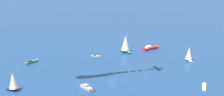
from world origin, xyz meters
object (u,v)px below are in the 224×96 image
at_px(sailboat_near_centre, 126,44).
at_px(motorboat_outer_ring_a, 151,48).
at_px(motorboat_offshore, 32,62).
at_px(sailboat_ahead, 13,82).
at_px(motorboat_inshore, 204,87).
at_px(sailboat_mid_cluster, 189,54).
at_px(motorboat_outer_ring_b, 88,88).
at_px(motorboat_outer_ring_c, 97,56).

bearing_deg(sailboat_near_centre, motorboat_outer_ring_a, 141.31).
height_order(motorboat_offshore, sailboat_ahead, sailboat_ahead).
bearing_deg(sailboat_near_centre, motorboat_inshore, 64.46).
distance_m(motorboat_inshore, sailboat_mid_cluster, 36.13).
relative_size(motorboat_offshore, motorboat_outer_ring_a, 0.73).
xyz_separation_m(sailboat_mid_cluster, motorboat_outer_ring_b, (60.21, -26.38, -3.28)).
relative_size(motorboat_offshore, sailboat_ahead, 0.89).
height_order(sailboat_ahead, motorboat_outer_ring_a, sailboat_ahead).
bearing_deg(motorboat_outer_ring_a, motorboat_outer_ring_c, -35.94).
bearing_deg(motorboat_offshore, sailboat_ahead, 31.31).
distance_m(sailboat_ahead, sailboat_mid_cluster, 95.06).
bearing_deg(motorboat_outer_ring_b, sailboat_mid_cluster, 156.34).
bearing_deg(motorboat_inshore, motorboat_outer_ring_b, -56.76).
distance_m(motorboat_inshore, sailboat_ahead, 86.03).
distance_m(motorboat_inshore, motorboat_outer_ring_b, 52.82).
xyz_separation_m(sailboat_ahead, motorboat_outer_ring_a, (-86.67, 27.46, -3.35)).
relative_size(sailboat_mid_cluster, motorboat_outer_ring_a, 0.77).
bearing_deg(motorboat_offshore, motorboat_outer_ring_b, 74.54).
xyz_separation_m(motorboat_offshore, motorboat_outer_ring_b, (12.89, 46.61, 0.04)).
bearing_deg(sailboat_ahead, motorboat_outer_ring_b, 122.50).
relative_size(motorboat_outer_ring_b, motorboat_outer_ring_c, 1.56).
bearing_deg(sailboat_near_centre, sailboat_ahead, -12.85).
distance_m(sailboat_ahead, motorboat_outer_ring_b, 33.32).
relative_size(sailboat_near_centre, sailboat_mid_cluster, 1.33).
relative_size(motorboat_inshore, sailboat_mid_cluster, 0.79).
xyz_separation_m(motorboat_inshore, motorboat_offshore, (16.06, -90.79, 0.10)).
relative_size(sailboat_near_centre, motorboat_outer_ring_c, 2.04).
height_order(sailboat_near_centre, motorboat_outer_ring_a, sailboat_near_centre).
bearing_deg(sailboat_mid_cluster, sailboat_near_centre, -82.77).
bearing_deg(motorboat_offshore, sailboat_near_centre, 140.26).
relative_size(sailboat_ahead, motorboat_outer_ring_c, 1.65).
xyz_separation_m(motorboat_offshore, motorboat_outer_ring_a, (-55.98, 46.13, 0.24)).
xyz_separation_m(motorboat_inshore, sailboat_ahead, (46.76, -72.12, 3.70)).
relative_size(motorboat_offshore, motorboat_outer_ring_b, 0.94).
height_order(motorboat_outer_ring_b, motorboat_outer_ring_c, motorboat_outer_ring_b).
bearing_deg(sailboat_ahead, sailboat_mid_cluster, 145.15).
bearing_deg(sailboat_mid_cluster, motorboat_outer_ring_a, -107.86).
relative_size(motorboat_offshore, motorboat_outer_ring_c, 1.47).
bearing_deg(motorboat_inshore, sailboat_near_centre, -115.54).
distance_m(motorboat_outer_ring_b, motorboat_outer_ring_c, 45.16).
bearing_deg(sailboat_mid_cluster, motorboat_offshore, -57.04).
bearing_deg(motorboat_outer_ring_a, sailboat_ahead, -17.58).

